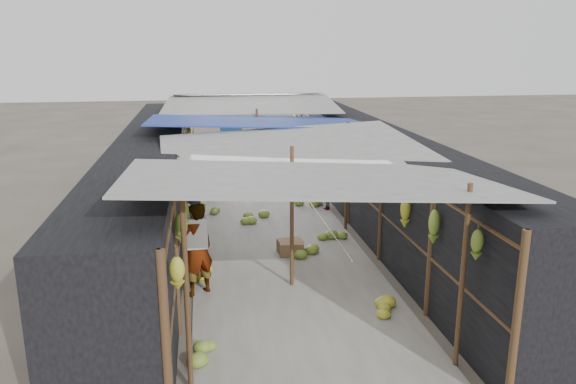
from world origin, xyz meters
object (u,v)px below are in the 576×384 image
vendor_seated (326,192)px  crate_near (290,247)px  shopper_blue (220,172)px  black_basin (301,175)px  vendor_elderly (197,249)px

vendor_seated → crate_near: bearing=-31.1°
shopper_blue → vendor_seated: (2.76, -1.67, -0.26)m
black_basin → shopper_blue: bearing=-142.5°
crate_near → black_basin: crate_near is taller
crate_near → black_basin: bearing=69.7°
crate_near → vendor_elderly: (-1.93, -1.74, 0.70)m
black_basin → vendor_elderly: size_ratio=0.37×
black_basin → vendor_elderly: (-3.40, -8.58, 0.75)m
crate_near → black_basin: 6.99m
crate_near → shopper_blue: (-1.28, 4.72, 0.63)m
black_basin → vendor_seated: bearing=-90.0°
black_basin → vendor_seated: 3.81m
crate_near → vendor_seated: vendor_seated is taller
crate_near → shopper_blue: bearing=97.1°
shopper_blue → black_basin: bearing=14.3°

